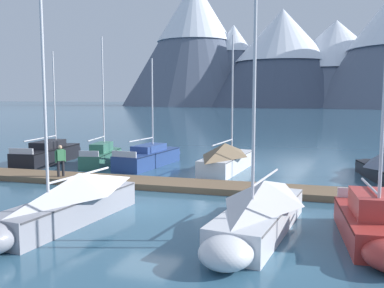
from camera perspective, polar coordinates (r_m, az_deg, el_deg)
The scene contains 14 objects.
ground_plane at distance 17.49m, azimuth -6.32°, elevation -8.63°, with size 700.00×700.00×0.00m, color #335B75.
mountain_west_summit at distance 234.20m, azimuth 0.35°, elevation 14.03°, with size 79.15×79.15×67.24m.
mountain_central_massif at distance 226.90m, azimuth 5.67°, elevation 10.72°, with size 57.58×57.58×42.29m.
mountain_shoulder_ridge at distance 219.42m, azimuth 12.19°, elevation 11.83°, with size 83.47×83.47×48.20m.
mountain_east_summit at distance 226.52m, azimuth 18.97°, elevation 10.75°, with size 90.00×90.00×42.83m.
dock at distance 21.05m, azimuth -1.73°, elevation -5.60°, with size 24.64×3.22×0.30m.
sailboat_nearest_berth at distance 30.66m, azimuth -18.68°, elevation -1.19°, with size 2.74×7.59×7.69m.
sailboat_second_berth at distance 29.20m, azimuth -11.91°, elevation -1.47°, with size 2.58×6.36×8.54m.
sailboat_mid_dock_port at distance 28.11m, azimuth -5.56°, elevation -1.66°, with size 2.35×7.08×7.07m.
sailboat_mid_dock_starboard at distance 15.77m, azimuth -16.47°, elevation -7.40°, with size 2.16×7.42×7.91m.
sailboat_far_berth at distance 25.85m, azimuth 4.92°, elevation -1.78°, with size 2.32×7.20×8.34m.
sailboat_outer_slip at distance 14.18m, azimuth 9.10°, elevation -8.89°, with size 2.47×7.37×8.12m.
sailboat_end_of_dock at distance 14.24m, azimuth 23.67°, elevation -10.19°, with size 2.28×5.56×6.40m.
person_on_dock at distance 23.35m, azimuth -17.51°, elevation -1.93°, with size 0.39×0.51×1.69m.
Camera 1 is at (7.13, -15.31, 4.53)m, focal length 39.10 mm.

